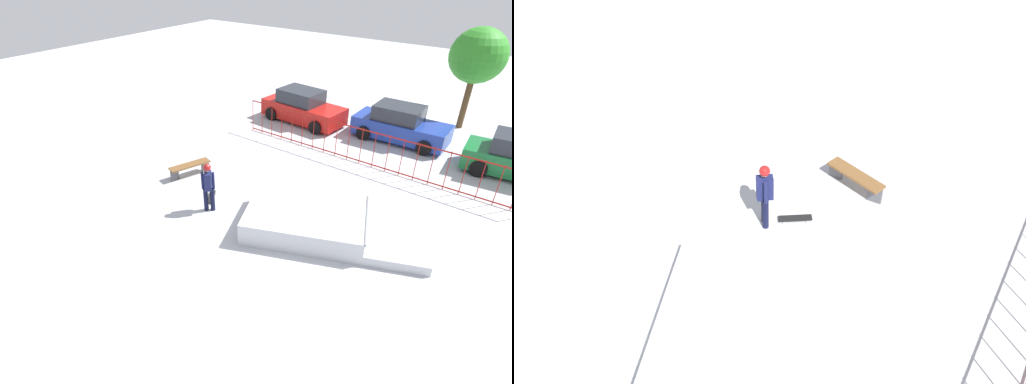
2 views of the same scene
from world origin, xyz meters
TOP-DOWN VIEW (x-y plane):
  - ground_plane at (0.00, 0.00)m, footprint 60.00×60.00m
  - skate_ramp at (0.69, 0.52)m, footprint 5.97×4.38m
  - skater at (-2.88, -0.59)m, footprint 0.40×0.44m
  - skateboard at (-3.32, -0.01)m, footprint 0.60×0.78m
  - perimeter_fence at (-0.00, 5.56)m, footprint 11.67×0.56m
  - park_bench at (-5.09, 0.77)m, footprint 0.90×1.64m
  - parked_car_red at (-4.48, 8.15)m, footprint 4.26×2.27m
  - parked_car_blue at (0.20, 8.72)m, footprint 4.12×1.95m
  - distant_tree at (2.08, 12.01)m, footprint 2.45×2.45m

SIDE VIEW (x-z plane):
  - ground_plane at x=0.00m, z-range 0.00..0.00m
  - skateboard at x=-3.32m, z-range 0.03..0.12m
  - skate_ramp at x=0.69m, z-range -0.05..0.69m
  - park_bench at x=-5.09m, z-range 0.12..0.60m
  - parked_car_red at x=-4.48m, z-range -0.08..1.52m
  - parked_car_blue at x=0.20m, z-range -0.08..1.52m
  - perimeter_fence at x=0.00m, z-range 0.02..1.52m
  - skater at x=-2.88m, z-range 0.14..1.87m
  - distant_tree at x=2.08m, z-range 1.06..5.68m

